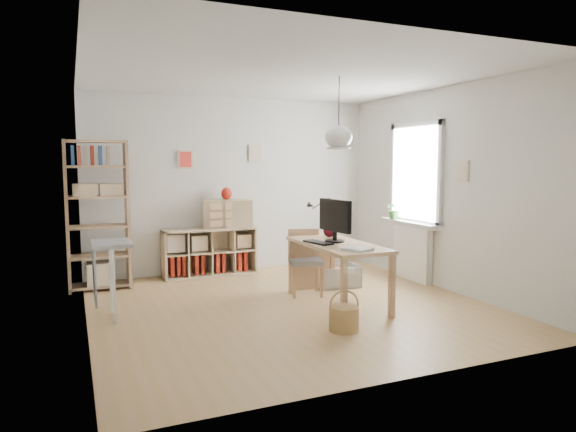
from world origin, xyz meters
name	(u,v)px	position (x,y,z in m)	size (l,w,h in m)	color
ground	(290,306)	(0.00, 0.00, 0.00)	(4.50, 4.50, 0.00)	tan
room_shell	(339,137)	(0.55, -0.15, 2.00)	(4.50, 4.50, 4.50)	white
window_unit	(416,173)	(2.23, 0.60, 1.55)	(0.07, 1.16, 1.46)	white
radiator	(412,253)	(2.19, 0.60, 0.40)	(0.10, 0.80, 0.80)	white
windowsill	(410,223)	(2.14, 0.60, 0.83)	(0.22, 1.20, 0.06)	silver
desk	(337,251)	(0.55, -0.15, 0.66)	(0.70, 1.50, 0.75)	tan
cube_shelf	(208,255)	(-0.47, 2.08, 0.30)	(1.40, 0.38, 0.72)	#CFAF88
tall_bookshelf	(97,209)	(-2.04, 1.80, 1.09)	(0.80, 0.38, 2.00)	tan
side_table	(105,259)	(-2.04, 0.35, 0.67)	(0.40, 0.55, 0.85)	gray
chair	(305,257)	(0.42, 0.49, 0.48)	(0.50, 0.50, 0.83)	gray
wicker_basket	(344,317)	(0.16, -1.02, 0.14)	(0.31, 0.31, 0.42)	olive
storage_chest	(337,272)	(1.02, 0.72, 0.19)	(0.64, 0.70, 0.59)	silver
monitor	(335,218)	(0.56, -0.05, 1.04)	(0.24, 0.59, 0.52)	black
keyboard	(318,242)	(0.33, -0.07, 0.76)	(0.15, 0.41, 0.02)	black
task_lamp	(320,212)	(0.60, 0.44, 1.06)	(0.43, 0.16, 0.46)	black
yarn_ball	(330,231)	(0.69, 0.33, 0.83)	(0.16, 0.16, 0.16)	#540B17
paper_tray	(357,249)	(0.51, -0.67, 0.76)	(0.23, 0.29, 0.03)	silver
drawer_chest	(228,213)	(-0.16, 2.04, 0.93)	(0.74, 0.34, 0.42)	#CFAF88
red_vase	(226,193)	(-0.18, 2.04, 1.24)	(0.16, 0.16, 0.19)	maroon
potted_plant	(395,209)	(2.12, 0.95, 1.01)	(0.26, 0.23, 0.29)	#2D6526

